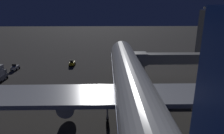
% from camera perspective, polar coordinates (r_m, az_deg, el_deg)
% --- Properties ---
extents(ground_plane, '(320.00, 320.00, 0.00)m').
position_cam_1_polar(ground_plane, '(41.99, 4.49, -9.09)').
color(ground_plane, '#383533').
extents(airliner_at_gate, '(56.34, 62.29, 18.51)m').
position_cam_1_polar(airliner_at_gate, '(32.02, 6.20, -6.46)').
color(airliner_at_gate, silver).
rests_on(airliner_at_gate, ground_plane).
extents(jet_bridge, '(22.62, 3.40, 7.39)m').
position_cam_1_polar(jet_bridge, '(52.30, 16.82, 2.35)').
color(jet_bridge, '#9E9E99').
rests_on(jet_bridge, ground_plane).
extents(apron_floodlight_mast, '(2.90, 0.50, 18.44)m').
position_cam_1_polar(apron_floodlight_mast, '(66.91, 25.29, 8.74)').
color(apron_floodlight_mast, '#59595E').
rests_on(apron_floodlight_mast, ground_plane).
extents(pushback_tug, '(1.86, 2.78, 1.95)m').
position_cam_1_polar(pushback_tug, '(65.58, -11.44, 1.05)').
color(pushback_tug, yellow).
rests_on(pushback_tug, ground_plane).
extents(baggage_tug_lead, '(1.86, 2.74, 1.95)m').
position_cam_1_polar(baggage_tug_lead, '(66.74, -26.17, -0.12)').
color(baggage_tug_lead, silver).
rests_on(baggage_tug_lead, ground_plane).
extents(traffic_cone_nose_port, '(0.36, 0.36, 0.55)m').
position_cam_1_polar(traffic_cone_nose_port, '(61.87, 4.61, -0.12)').
color(traffic_cone_nose_port, orange).
rests_on(traffic_cone_nose_port, ground_plane).
extents(traffic_cone_nose_starboard, '(0.36, 0.36, 0.55)m').
position_cam_1_polar(traffic_cone_nose_starboard, '(61.58, 0.54, -0.14)').
color(traffic_cone_nose_starboard, orange).
rests_on(traffic_cone_nose_starboard, ground_plane).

